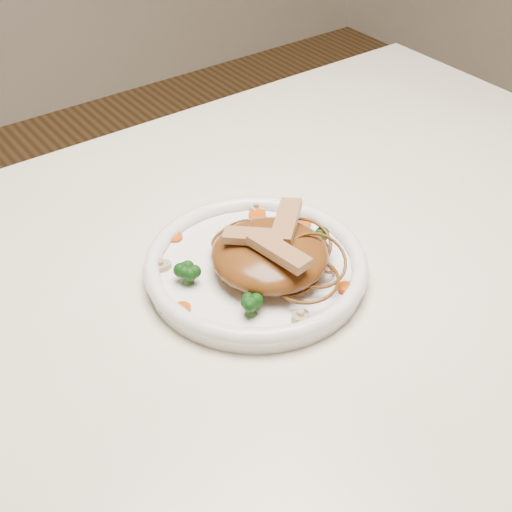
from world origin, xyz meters
TOP-DOWN VIEW (x-y plane):
  - table at (0.00, 0.00)m, footprint 1.20×0.80m
  - plate at (-0.05, -0.01)m, footprint 0.32×0.32m
  - noodle_mound at (-0.04, -0.03)m, footprint 0.17×0.17m
  - chicken_a at (-0.01, -0.02)m, footprint 0.07×0.07m
  - chicken_b at (-0.06, -0.02)m, footprint 0.06×0.06m
  - chicken_c at (-0.05, -0.06)m, footprint 0.04×0.08m
  - broccoli_0 at (0.03, 0.02)m, footprint 0.03×0.03m
  - broccoli_1 at (-0.13, 0.01)m, footprint 0.03×0.03m
  - broccoli_2 at (-0.10, -0.08)m, footprint 0.03×0.03m
  - broccoli_3 at (0.03, -0.03)m, footprint 0.02×0.02m
  - carrot_0 at (0.01, 0.06)m, footprint 0.03×0.03m
  - carrot_1 at (-0.16, -0.03)m, footprint 0.02×0.02m
  - carrot_2 at (0.05, 0.01)m, footprint 0.02×0.02m
  - carrot_3 at (-0.10, 0.09)m, footprint 0.02×0.02m
  - carrot_4 at (0.01, -0.11)m, footprint 0.03×0.03m
  - mushroom_0 at (-0.06, -0.11)m, footprint 0.03×0.03m
  - mushroom_1 at (0.03, 0.03)m, footprint 0.03×0.03m
  - mushroom_2 at (-0.14, 0.05)m, footprint 0.04×0.04m
  - mushroom_3 at (0.02, 0.08)m, footprint 0.03×0.03m

SIDE VIEW (x-z plane):
  - table at x=0.00m, z-range 0.28..1.03m
  - plate at x=-0.05m, z-range 0.75..0.77m
  - carrot_0 at x=0.01m, z-range 0.77..0.77m
  - carrot_1 at x=-0.16m, z-range 0.77..0.77m
  - carrot_2 at x=0.05m, z-range 0.77..0.77m
  - carrot_3 at x=-0.10m, z-range 0.77..0.77m
  - carrot_4 at x=0.01m, z-range 0.77..0.77m
  - mushroom_0 at x=-0.06m, z-range 0.77..0.77m
  - mushroom_1 at x=0.03m, z-range 0.77..0.77m
  - mushroom_2 at x=-0.14m, z-range 0.77..0.77m
  - mushroom_3 at x=0.02m, z-range 0.77..0.77m
  - broccoli_0 at x=0.03m, z-range 0.77..0.79m
  - broccoli_3 at x=0.03m, z-range 0.77..0.79m
  - broccoli_2 at x=-0.10m, z-range 0.77..0.79m
  - broccoli_1 at x=-0.13m, z-range 0.77..0.80m
  - noodle_mound at x=-0.04m, z-range 0.77..0.81m
  - chicken_b at x=-0.06m, z-range 0.81..0.82m
  - chicken_c at x=-0.05m, z-range 0.81..0.82m
  - chicken_a at x=-0.01m, z-range 0.81..0.82m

